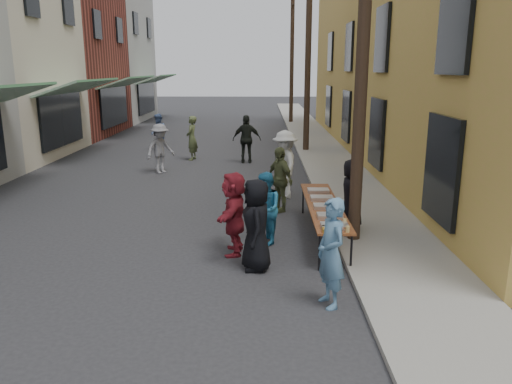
{
  "coord_description": "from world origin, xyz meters",
  "views": [
    {
      "loc": [
        2.33,
        -7.13,
        3.62
      ],
      "look_at": [
        2.22,
        2.23,
        1.3
      ],
      "focal_mm": 35.0,
      "sensor_mm": 36.0,
      "label": 1
    }
  ],
  "objects_px": {
    "utility_pole_mid": "(308,47)",
    "guest_front_a": "(256,225)",
    "guest_front_c": "(265,209)",
    "server": "(352,194)",
    "utility_pole_far": "(292,55)",
    "utility_pole_near": "(364,22)",
    "catering_tray_sausage": "(334,226)",
    "serving_table": "(324,206)"
  },
  "relations": [
    {
      "from": "utility_pole_mid",
      "to": "guest_front_a",
      "type": "distance_m",
      "value": 14.11
    },
    {
      "from": "guest_front_c",
      "to": "server",
      "type": "xyz_separation_m",
      "value": [
        1.94,
        0.81,
        0.12
      ]
    },
    {
      "from": "utility_pole_far",
      "to": "guest_front_a",
      "type": "height_order",
      "value": "utility_pole_far"
    },
    {
      "from": "utility_pole_far",
      "to": "guest_front_c",
      "type": "height_order",
      "value": "utility_pole_far"
    },
    {
      "from": "utility_pole_near",
      "to": "utility_pole_mid",
      "type": "xyz_separation_m",
      "value": [
        0.0,
        12.0,
        0.0
      ]
    },
    {
      "from": "catering_tray_sausage",
      "to": "serving_table",
      "type": "bearing_deg",
      "value": 90.0
    },
    {
      "from": "catering_tray_sausage",
      "to": "guest_front_a",
      "type": "distance_m",
      "value": 1.46
    },
    {
      "from": "utility_pole_mid",
      "to": "serving_table",
      "type": "height_order",
      "value": "utility_pole_mid"
    },
    {
      "from": "serving_table",
      "to": "utility_pole_far",
      "type": "bearing_deg",
      "value": 88.51
    },
    {
      "from": "utility_pole_near",
      "to": "serving_table",
      "type": "height_order",
      "value": "utility_pole_near"
    },
    {
      "from": "catering_tray_sausage",
      "to": "guest_front_c",
      "type": "xyz_separation_m",
      "value": [
        -1.27,
        1.23,
        -0.02
      ]
    },
    {
      "from": "utility_pole_near",
      "to": "serving_table",
      "type": "bearing_deg",
      "value": 151.36
    },
    {
      "from": "guest_front_a",
      "to": "utility_pole_far",
      "type": "bearing_deg",
      "value": 169.25
    },
    {
      "from": "utility_pole_near",
      "to": "serving_table",
      "type": "xyz_separation_m",
      "value": [
        -0.62,
        0.34,
        -3.79
      ]
    },
    {
      "from": "utility_pole_near",
      "to": "server",
      "type": "bearing_deg",
      "value": 86.03
    },
    {
      "from": "utility_pole_mid",
      "to": "guest_front_c",
      "type": "xyz_separation_m",
      "value": [
        -1.89,
        -12.09,
        -3.73
      ]
    },
    {
      "from": "utility_pole_near",
      "to": "utility_pole_far",
      "type": "distance_m",
      "value": 24.0
    },
    {
      "from": "guest_front_c",
      "to": "catering_tray_sausage",
      "type": "bearing_deg",
      "value": 30.56
    },
    {
      "from": "serving_table",
      "to": "server",
      "type": "height_order",
      "value": "server"
    },
    {
      "from": "utility_pole_mid",
      "to": "guest_front_c",
      "type": "distance_m",
      "value": 12.79
    },
    {
      "from": "utility_pole_near",
      "to": "serving_table",
      "type": "distance_m",
      "value": 3.85
    },
    {
      "from": "utility_pole_near",
      "to": "utility_pole_mid",
      "type": "height_order",
      "value": "same"
    },
    {
      "from": "utility_pole_mid",
      "to": "server",
      "type": "distance_m",
      "value": 11.84
    },
    {
      "from": "utility_pole_near",
      "to": "server",
      "type": "relative_size",
      "value": 5.68
    },
    {
      "from": "utility_pole_near",
      "to": "server",
      "type": "height_order",
      "value": "utility_pole_near"
    },
    {
      "from": "catering_tray_sausage",
      "to": "server",
      "type": "relative_size",
      "value": 0.32
    },
    {
      "from": "serving_table",
      "to": "guest_front_c",
      "type": "relative_size",
      "value": 2.6
    },
    {
      "from": "utility_pole_far",
      "to": "server",
      "type": "xyz_separation_m",
      "value": [
        0.05,
        -23.28,
        -3.61
      ]
    },
    {
      "from": "utility_pole_far",
      "to": "utility_pole_near",
      "type": "bearing_deg",
      "value": -90.0
    },
    {
      "from": "catering_tray_sausage",
      "to": "guest_front_c",
      "type": "bearing_deg",
      "value": 136.05
    },
    {
      "from": "guest_front_c",
      "to": "server",
      "type": "distance_m",
      "value": 2.1
    },
    {
      "from": "utility_pole_far",
      "to": "server",
      "type": "relative_size",
      "value": 5.68
    },
    {
      "from": "utility_pole_near",
      "to": "utility_pole_mid",
      "type": "distance_m",
      "value": 12.0
    },
    {
      "from": "catering_tray_sausage",
      "to": "guest_front_a",
      "type": "height_order",
      "value": "guest_front_a"
    },
    {
      "from": "utility_pole_mid",
      "to": "utility_pole_far",
      "type": "bearing_deg",
      "value": 90.0
    },
    {
      "from": "utility_pole_near",
      "to": "serving_table",
      "type": "relative_size",
      "value": 2.25
    },
    {
      "from": "utility_pole_mid",
      "to": "catering_tray_sausage",
      "type": "relative_size",
      "value": 18.0
    },
    {
      "from": "utility_pole_far",
      "to": "guest_front_a",
      "type": "relative_size",
      "value": 5.27
    },
    {
      "from": "utility_pole_near",
      "to": "utility_pole_far",
      "type": "xyz_separation_m",
      "value": [
        0.0,
        24.0,
        0.0
      ]
    },
    {
      "from": "utility_pole_near",
      "to": "utility_pole_far",
      "type": "relative_size",
      "value": 1.0
    },
    {
      "from": "guest_front_a",
      "to": "guest_front_c",
      "type": "bearing_deg",
      "value": 166.58
    },
    {
      "from": "utility_pole_near",
      "to": "server",
      "type": "distance_m",
      "value": 3.68
    }
  ]
}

